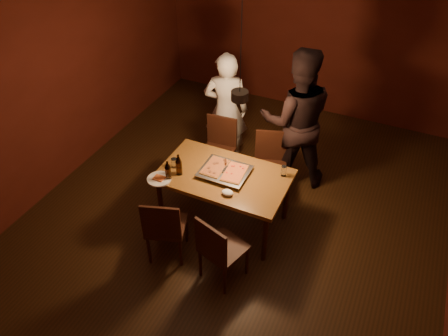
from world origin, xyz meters
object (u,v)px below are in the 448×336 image
at_px(chair_far_left, 219,143).
at_px(beer_bottle_b, 179,165).
at_px(chair_near_left, 164,224).
at_px(beer_bottle_a, 168,171).
at_px(diner_dark, 296,120).
at_px(dining_table, 224,180).
at_px(chair_far_right, 271,159).
at_px(pendant_lamp, 240,95).
at_px(chair_near_right, 218,246).
at_px(plate_slice, 159,179).
at_px(diner_white, 226,110).
at_px(pizza_tray, 225,172).

height_order(chair_far_left, beer_bottle_b, beer_bottle_b).
bearing_deg(chair_near_left, beer_bottle_a, 94.27).
relative_size(beer_bottle_a, diner_dark, 0.13).
xyz_separation_m(dining_table, diner_dark, (0.48, 1.15, 0.29)).
relative_size(chair_far_right, beer_bottle_b, 1.95).
bearing_deg(pendant_lamp, chair_near_left, -116.33).
xyz_separation_m(chair_near_right, diner_dark, (0.16, 1.98, 0.43)).
xyz_separation_m(chair_near_right, plate_slice, (-0.96, 0.44, 0.22)).
relative_size(dining_table, diner_white, 0.90).
bearing_deg(chair_far_left, chair_near_left, 88.45).
bearing_deg(beer_bottle_b, pendant_lamp, 28.91).
bearing_deg(pizza_tray, diner_white, 117.24).
xyz_separation_m(pizza_tray, diner_white, (-0.52, 1.17, 0.06)).
xyz_separation_m(dining_table, chair_near_right, (0.32, -0.83, -0.14)).
distance_m(chair_far_right, beer_bottle_b, 1.30).
distance_m(chair_near_left, diner_dark, 2.16).
relative_size(chair_near_right, beer_bottle_b, 1.93).
height_order(pizza_tray, diner_white, diner_white).
xyz_separation_m(chair_near_left, pizza_tray, (0.34, 0.83, 0.24)).
height_order(chair_near_right, pizza_tray, chair_near_right).
relative_size(pizza_tray, diner_dark, 0.28).
height_order(chair_near_right, beer_bottle_a, beer_bottle_a).
xyz_separation_m(beer_bottle_a, plate_slice, (-0.09, -0.05, -0.11)).
bearing_deg(chair_far_right, dining_table, 49.96).
relative_size(chair_far_left, beer_bottle_b, 1.78).
relative_size(beer_bottle_b, plate_slice, 0.98).
distance_m(chair_far_right, diner_dark, 0.59).
bearing_deg(beer_bottle_b, chair_near_left, -77.50).
relative_size(chair_far_left, beer_bottle_a, 1.95).
xyz_separation_m(plate_slice, diner_white, (0.12, 1.58, 0.07)).
bearing_deg(beer_bottle_b, chair_far_right, 51.64).
relative_size(chair_near_right, diner_white, 0.32).
relative_size(dining_table, chair_near_left, 2.82).
relative_size(chair_near_left, plate_slice, 1.92).
xyz_separation_m(dining_table, pizza_tray, (-0.00, 0.02, 0.10)).
bearing_deg(diner_dark, chair_far_left, -3.54).
distance_m(pizza_tray, pendant_lamp, 1.00).
relative_size(chair_far_right, plate_slice, 1.92).
xyz_separation_m(plate_slice, diner_dark, (1.12, 1.53, 0.21)).
bearing_deg(diner_dark, beer_bottle_a, 31.99).
bearing_deg(beer_bottle_a, diner_white, 89.22).
xyz_separation_m(dining_table, chair_far_left, (-0.45, 0.81, -0.14)).
height_order(dining_table, chair_far_right, chair_far_right).
bearing_deg(chair_far_left, dining_table, 113.54).
distance_m(dining_table, chair_far_left, 0.94).
relative_size(chair_near_left, beer_bottle_b, 1.95).
bearing_deg(pendant_lamp, beer_bottle_a, -145.15).
xyz_separation_m(chair_near_left, beer_bottle_b, (-0.13, 0.60, 0.35)).
relative_size(dining_table, beer_bottle_a, 6.03).
height_order(beer_bottle_a, beer_bottle_b, beer_bottle_b).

